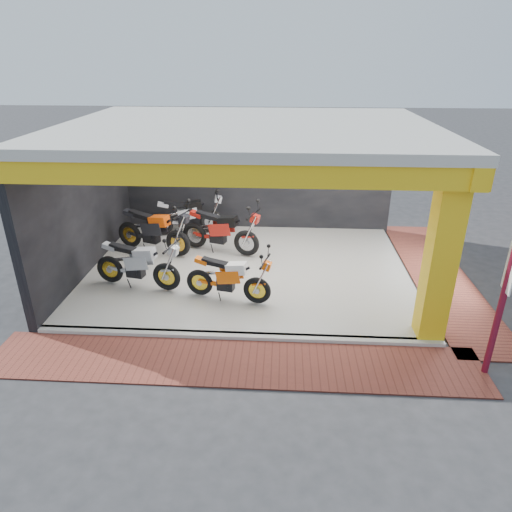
# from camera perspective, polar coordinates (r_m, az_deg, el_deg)

# --- Properties ---
(ground) EXTENTS (80.00, 80.00, 0.00)m
(ground) POSITION_cam_1_polar(r_m,az_deg,el_deg) (10.02, -1.78, -6.95)
(ground) COLOR #2D2D30
(ground) RESTS_ON ground
(showroom_floor) EXTENTS (8.00, 6.00, 0.10)m
(showroom_floor) POSITION_cam_1_polar(r_m,az_deg,el_deg) (11.75, -0.92, -1.69)
(showroom_floor) COLOR silver
(showroom_floor) RESTS_ON ground
(showroom_ceiling) EXTENTS (8.40, 6.40, 0.20)m
(showroom_ceiling) POSITION_cam_1_polar(r_m,az_deg,el_deg) (10.68, -1.05, 15.70)
(showroom_ceiling) COLOR beige
(showroom_ceiling) RESTS_ON corner_column
(back_wall) EXTENTS (8.20, 0.20, 3.50)m
(back_wall) POSITION_cam_1_polar(r_m,az_deg,el_deg) (14.08, 0.00, 10.12)
(back_wall) COLOR black
(back_wall) RESTS_ON ground
(left_wall) EXTENTS (0.20, 6.20, 3.50)m
(left_wall) POSITION_cam_1_polar(r_m,az_deg,el_deg) (12.12, -20.80, 6.18)
(left_wall) COLOR black
(left_wall) RESTS_ON ground
(corner_column) EXTENTS (0.50, 0.50, 3.50)m
(corner_column) POSITION_cam_1_polar(r_m,az_deg,el_deg) (8.99, 22.13, -0.11)
(corner_column) COLOR yellow
(corner_column) RESTS_ON ground
(header_beam_front) EXTENTS (8.40, 0.30, 0.40)m
(header_beam_front) POSITION_cam_1_polar(r_m,az_deg,el_deg) (7.81, -2.76, 10.23)
(header_beam_front) COLOR yellow
(header_beam_front) RESTS_ON corner_column
(header_beam_right) EXTENTS (0.30, 6.40, 0.40)m
(header_beam_right) POSITION_cam_1_polar(r_m,az_deg,el_deg) (11.16, 20.49, 13.04)
(header_beam_right) COLOR yellow
(header_beam_right) RESTS_ON corner_column
(floor_kerb) EXTENTS (8.00, 0.20, 0.10)m
(floor_kerb) POSITION_cam_1_polar(r_m,az_deg,el_deg) (9.14, -2.37, -9.99)
(floor_kerb) COLOR silver
(floor_kerb) RESTS_ON ground
(paver_front) EXTENTS (9.00, 1.40, 0.03)m
(paver_front) POSITION_cam_1_polar(r_m,az_deg,el_deg) (8.53, -2.89, -13.12)
(paver_front) COLOR brown
(paver_front) RESTS_ON ground
(paver_right) EXTENTS (1.40, 7.00, 0.03)m
(paver_right) POSITION_cam_1_polar(r_m,az_deg,el_deg) (12.38, 21.84, -2.31)
(paver_right) COLOR brown
(paver_right) RESTS_ON ground
(signpost) EXTENTS (0.11, 0.38, 2.73)m
(signpost) POSITION_cam_1_polar(r_m,az_deg,el_deg) (8.49, 28.47, -4.73)
(signpost) COLOR maroon
(signpost) RESTS_ON ground
(moto_hero) EXTENTS (2.19, 1.21, 1.27)m
(moto_hero) POSITION_cam_1_polar(r_m,az_deg,el_deg) (9.80, 0.14, -2.77)
(moto_hero) COLOR #F95E0A
(moto_hero) RESTS_ON showroom_floor
(moto_row_a) EXTENTS (2.38, 1.28, 1.38)m
(moto_row_a) POSITION_cam_1_polar(r_m,az_deg,el_deg) (10.52, -11.25, -0.95)
(moto_row_a) COLOR #A9ADB1
(moto_row_a) RESTS_ON showroom_floor
(moto_row_b) EXTENTS (2.57, 1.58, 1.47)m
(moto_row_b) POSITION_cam_1_polar(r_m,az_deg,el_deg) (12.09, -1.21, 3.16)
(moto_row_b) COLOR #B01B12
(moto_row_b) RESTS_ON showroom_floor
(moto_row_c) EXTENTS (2.60, 1.68, 1.49)m
(moto_row_c) POSITION_cam_1_polar(r_m,az_deg,el_deg) (12.25, -9.83, 3.12)
(moto_row_c) COLOR black
(moto_row_c) RESTS_ON showroom_floor
(moto_row_d) EXTENTS (2.41, 1.34, 1.39)m
(moto_row_d) POSITION_cam_1_polar(r_m,az_deg,el_deg) (13.84, -5.66, 5.63)
(moto_row_d) COLOR #B6B9BE
(moto_row_d) RESTS_ON showroom_floor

